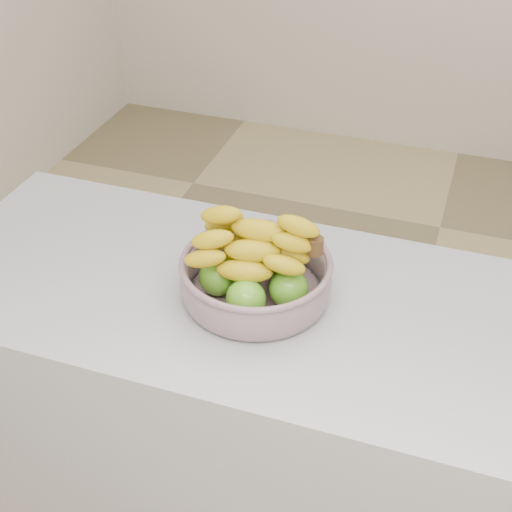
% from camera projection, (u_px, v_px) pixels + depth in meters
% --- Properties ---
extents(ground, '(4.00, 4.00, 0.00)m').
position_uv_depth(ground, '(392.00, 425.00, 2.34)').
color(ground, tan).
rests_on(ground, ground).
extents(counter, '(2.00, 0.60, 0.90)m').
position_uv_depth(counter, '(371.00, 470.00, 1.65)').
color(counter, '#A5A4AD').
rests_on(counter, ground).
extents(fruit_bowl, '(0.31, 0.31, 0.18)m').
position_uv_depth(fruit_bowl, '(256.00, 273.00, 1.43)').
color(fruit_bowl, '#8C96A8').
rests_on(fruit_bowl, counter).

